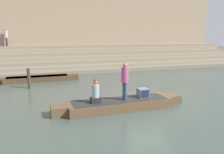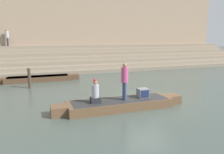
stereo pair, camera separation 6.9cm
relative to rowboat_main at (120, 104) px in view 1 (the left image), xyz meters
name	(u,v)px [view 1 (the left image)]	position (x,y,z in m)	size (l,w,h in m)	color
ground_plane	(146,99)	(1.90, 0.94, -0.22)	(120.00, 120.00, 0.00)	#47544C
ghat_steps	(90,60)	(1.90, 13.66, 0.65)	(36.00, 5.60, 2.44)	gray
back_wall	(84,27)	(1.90, 16.25, 4.31)	(34.20, 1.28, 9.12)	tan
rowboat_main	(120,104)	(0.00, 0.00, 0.00)	(6.42, 1.49, 0.42)	brown
person_standing	(125,79)	(0.21, -0.01, 1.21)	(0.32, 0.32, 1.75)	#3D4C75
person_rowing	(96,93)	(-1.22, -0.01, 0.64)	(0.45, 0.36, 1.10)	#28282D
tv_set	(143,93)	(1.23, 0.09, 0.41)	(0.51, 0.48, 0.44)	slate
moored_boat_shore	(38,79)	(-3.59, 8.14, -0.01)	(6.22, 1.15, 0.39)	brown
mooring_post	(29,78)	(-4.17, 5.85, 0.45)	(0.19, 0.19, 1.35)	#473828
person_on_steps	(6,36)	(-6.31, 15.26, 3.22)	(0.33, 0.33, 1.73)	#28282D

